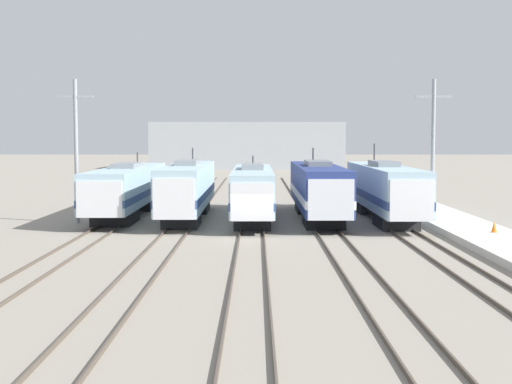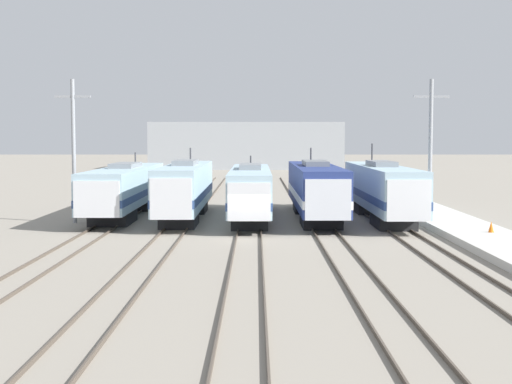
{
  "view_description": "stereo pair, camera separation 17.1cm",
  "coord_description": "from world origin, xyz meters",
  "views": [
    {
      "loc": [
        0.23,
        -41.58,
        5.83
      ],
      "look_at": [
        0.27,
        2.96,
        2.4
      ],
      "focal_mm": 50.0,
      "sensor_mm": 36.0,
      "label": 1
    },
    {
      "loc": [
        0.41,
        -41.58,
        5.83
      ],
      "look_at": [
        0.27,
        2.96,
        2.4
      ],
      "focal_mm": 50.0,
      "sensor_mm": 36.0,
      "label": 2
    }
  ],
  "objects": [
    {
      "name": "ground_plane",
      "position": [
        0.0,
        0.0,
        0.0
      ],
      "size": [
        400.0,
        400.0,
        0.0
      ],
      "primitive_type": "plane",
      "color": "gray"
    },
    {
      "name": "rail_pair_far_left",
      "position": [
        -9.28,
        0.0,
        0.07
      ],
      "size": [
        1.5,
        120.0,
        0.15
      ],
      "color": "#4C4238",
      "rests_on": "ground_plane"
    },
    {
      "name": "rail_pair_center_left",
      "position": [
        -4.64,
        0.0,
        0.07
      ],
      "size": [
        1.51,
        120.0,
        0.15
      ],
      "color": "#4C4238",
      "rests_on": "ground_plane"
    },
    {
      "name": "rail_pair_center",
      "position": [
        0.0,
        0.0,
        0.07
      ],
      "size": [
        1.51,
        120.0,
        0.15
      ],
      "color": "#4C4238",
      "rests_on": "ground_plane"
    },
    {
      "name": "rail_pair_center_right",
      "position": [
        4.64,
        0.0,
        0.07
      ],
      "size": [
        1.51,
        120.0,
        0.15
      ],
      "color": "#4C4238",
      "rests_on": "ground_plane"
    },
    {
      "name": "rail_pair_far_right",
      "position": [
        9.28,
        0.0,
        0.07
      ],
      "size": [
        1.5,
        120.0,
        0.15
      ],
      "color": "#4C4238",
      "rests_on": "ground_plane"
    },
    {
      "name": "locomotive_far_left",
      "position": [
        -9.28,
        10.74,
        2.04
      ],
      "size": [
        3.08,
        19.67,
        4.62
      ],
      "color": "#232326",
      "rests_on": "ground_plane"
    },
    {
      "name": "locomotive_center_left",
      "position": [
        -4.64,
        8.8,
        2.17
      ],
      "size": [
        2.76,
        17.84,
        5.03
      ],
      "color": "#232326",
      "rests_on": "ground_plane"
    },
    {
      "name": "locomotive_center",
      "position": [
        0.0,
        8.36,
        2.04
      ],
      "size": [
        2.77,
        18.28,
        4.43
      ],
      "color": "#232326",
      "rests_on": "ground_plane"
    },
    {
      "name": "locomotive_center_right",
      "position": [
        4.64,
        8.79,
        2.15
      ],
      "size": [
        2.99,
        18.61,
        5.02
      ],
      "color": "black",
      "rests_on": "ground_plane"
    },
    {
      "name": "locomotive_far_right",
      "position": [
        9.28,
        8.35,
        2.14
      ],
      "size": [
        2.84,
        18.63,
        5.36
      ],
      "color": "#232326",
      "rests_on": "ground_plane"
    },
    {
      "name": "catenary_tower_left",
      "position": [
        -11.94,
        6.64,
        5.17
      ],
      "size": [
        2.42,
        0.27,
        9.73
      ],
      "color": "gray",
      "rests_on": "ground_plane"
    },
    {
      "name": "catenary_tower_right",
      "position": [
        12.21,
        6.64,
        5.17
      ],
      "size": [
        2.42,
        0.27,
        9.73
      ],
      "color": "gray",
      "rests_on": "ground_plane"
    },
    {
      "name": "platform",
      "position": [
        13.33,
        0.0,
        0.21
      ],
      "size": [
        4.0,
        120.0,
        0.41
      ],
      "color": "beige",
      "rests_on": "ground_plane"
    },
    {
      "name": "traffic_cone",
      "position": [
        13.85,
        -1.19,
        0.73
      ],
      "size": [
        0.32,
        0.32,
        0.63
      ],
      "color": "orange",
      "rests_on": "platform"
    },
    {
      "name": "depot_building",
      "position": [
        -1.37,
        90.52,
        4.28
      ],
      "size": [
        35.19,
        10.11,
        8.56
      ],
      "color": "#9EA3A8",
      "rests_on": "ground_plane"
    }
  ]
}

